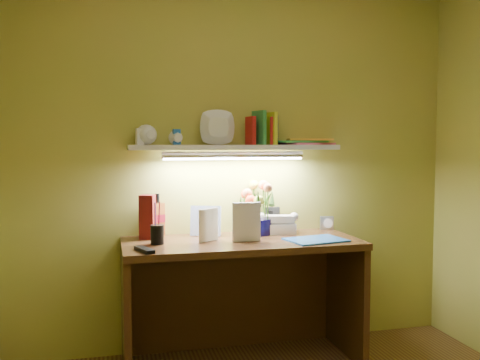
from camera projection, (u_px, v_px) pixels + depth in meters
name	position (u px, v px, depth m)	size (l,w,h in m)	color
desk	(242.00, 302.00, 3.20)	(1.40, 0.60, 0.75)	#37240F
flower_bouquet	(256.00, 207.00, 3.38)	(0.22, 0.22, 0.34)	#0C093C
telephone	(278.00, 223.00, 3.42)	(0.22, 0.16, 0.13)	beige
desk_clock	(327.00, 223.00, 3.56)	(0.09, 0.04, 0.09)	#B1B2B5
whisky_bottle	(157.00, 215.00, 3.30)	(0.07, 0.07, 0.26)	#A64C17
whisky_box	(147.00, 217.00, 3.21)	(0.09, 0.09, 0.26)	#5D110F
pen_cup	(157.00, 228.00, 3.04)	(0.08, 0.08, 0.19)	black
art_card	(206.00, 221.00, 3.32)	(0.19, 0.04, 0.19)	white
tv_remote	(144.00, 250.00, 2.84)	(0.05, 0.17, 0.02)	black
blue_folder	(316.00, 240.00, 3.16)	(0.33, 0.24, 0.01)	blue
desk_book_a	(199.00, 226.00, 3.07)	(0.15, 0.02, 0.20)	white
desk_book_b	(232.00, 222.00, 3.11)	(0.17, 0.02, 0.23)	white
wall_shelf	(238.00, 142.00, 3.32)	(1.32, 0.32, 0.24)	white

